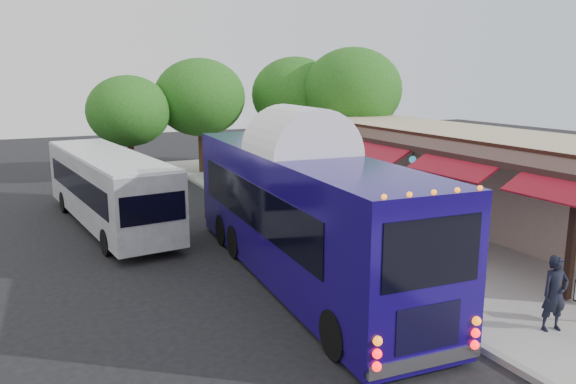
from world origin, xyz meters
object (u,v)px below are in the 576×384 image
city_bus (108,186)px  ped_a (555,293)px  ped_b (338,194)px  ped_c (347,233)px  ped_d (243,177)px  coach_bus (300,207)px

city_bus → ped_a: 16.33m
ped_b → ped_c: 5.95m
city_bus → ped_b: city_bus is taller
ped_d → ped_c: bearing=112.5°
city_bus → coach_bus: bearing=-70.3°
ped_a → ped_b: (1.37, 11.87, -0.10)m
coach_bus → ped_c: bearing=23.2°
coach_bus → ped_c: (2.05, 0.72, -1.21)m
coach_bus → ped_d: size_ratio=7.81×
city_bus → ped_b: (8.99, -2.56, -0.68)m
coach_bus → city_bus: (-4.14, 8.53, -0.55)m
coach_bus → ped_b: (4.85, 5.97, -1.22)m
ped_a → city_bus: bearing=130.8°
coach_bus → ped_d: (2.63, 11.30, -1.19)m
ped_d → ped_a: bearing=118.4°
ped_a → ped_c: ped_a is taller
coach_bus → ped_b: coach_bus is taller
coach_bus → ped_b: 7.79m
city_bus → ped_c: city_bus is taller
city_bus → ped_d: 7.34m
coach_bus → ped_c: 2.49m
coach_bus → city_bus: 9.50m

